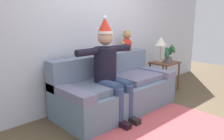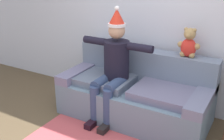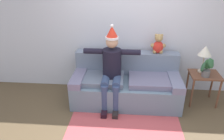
{
  "view_description": "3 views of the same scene",
  "coord_description": "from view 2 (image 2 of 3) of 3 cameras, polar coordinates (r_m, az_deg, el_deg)",
  "views": [
    {
      "loc": [
        -2.48,
        -1.55,
        1.49
      ],
      "look_at": [
        -0.24,
        0.82,
        0.74
      ],
      "focal_mm": 36.45,
      "sensor_mm": 36.0,
      "label": 1
    },
    {
      "loc": [
        1.45,
        -2.15,
        2.03
      ],
      "look_at": [
        -0.24,
        0.77,
        0.72
      ],
      "focal_mm": 44.59,
      "sensor_mm": 36.0,
      "label": 2
    },
    {
      "loc": [
        0.03,
        -2.74,
        2.41
      ],
      "look_at": [
        -0.26,
        0.81,
        0.72
      ],
      "focal_mm": 35.36,
      "sensor_mm": 36.0,
      "label": 3
    }
  ],
  "objects": [
    {
      "name": "person_seated",
      "position": [
        3.68,
        0.22,
        1.19
      ],
      "size": [
        1.02,
        0.77,
        1.52
      ],
      "color": "black",
      "rests_on": "ground_plane"
    },
    {
      "name": "back_wall",
      "position": [
        4.03,
        8.72,
        11.25
      ],
      "size": [
        7.0,
        0.1,
        2.7
      ],
      "primitive_type": "cube",
      "color": "silver",
      "rests_on": "ground_plane"
    },
    {
      "name": "teddy_bear",
      "position": [
        3.69,
        15.47,
        5.18
      ],
      "size": [
        0.29,
        0.17,
        0.38
      ],
      "color": "red",
      "rests_on": "couch"
    },
    {
      "name": "couch",
      "position": [
        3.87,
        4.94,
        -4.79
      ],
      "size": [
        2.01,
        0.92,
        0.89
      ],
      "color": "slate",
      "rests_on": "ground_plane"
    }
  ]
}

